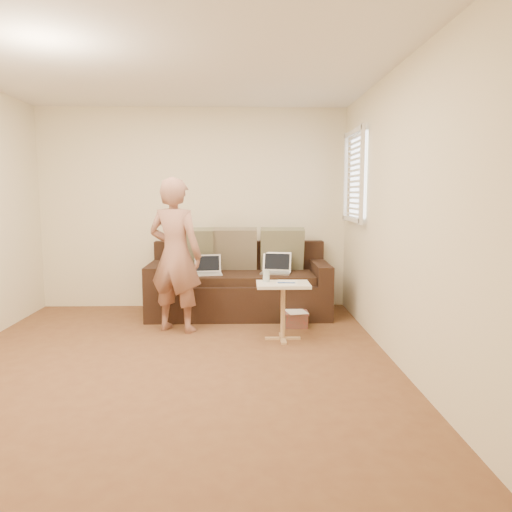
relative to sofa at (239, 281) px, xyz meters
name	(u,v)px	position (x,y,z in m)	size (l,w,h in m)	color
floor	(170,363)	(-0.60, -1.77, -0.42)	(4.50, 4.50, 0.00)	brown
ceiling	(163,58)	(-0.60, -1.77, 2.18)	(4.50, 4.50, 0.00)	white
wall_back	(194,209)	(-0.60, 0.48, 0.87)	(4.00, 4.00, 0.00)	beige
wall_front	(76,243)	(-0.60, -4.03, 0.87)	(4.00, 4.00, 0.00)	beige
wall_right	(399,216)	(1.40, -1.77, 0.87)	(4.50, 4.50, 0.00)	beige
window_blinds	(355,176)	(1.35, -0.27, 1.28)	(0.12, 0.88, 1.08)	white
sofa	(239,281)	(0.00, 0.00, 0.00)	(2.20, 0.95, 0.85)	black
pillow_left	(192,250)	(-0.60, 0.22, 0.37)	(0.55, 0.14, 0.55)	#6C6D50
pillow_mid	(235,249)	(-0.05, 0.24, 0.37)	(0.55, 0.14, 0.55)	#665F49
pillow_right	(282,249)	(0.55, 0.22, 0.37)	(0.55, 0.14, 0.55)	#6C6D50
laptop_silver	(276,273)	(0.45, -0.05, 0.10)	(0.36, 0.26, 0.24)	#B7BABC
laptop_white	(208,275)	(-0.37, -0.10, 0.10)	(0.32, 0.23, 0.23)	white
person	(175,255)	(-0.68, -0.73, 0.41)	(0.61, 0.41, 1.67)	#91544F
side_table	(283,311)	(0.46, -1.08, -0.13)	(0.54, 0.38, 0.59)	silver
drinking_glass	(266,276)	(0.29, -1.01, 0.23)	(0.07, 0.07, 0.12)	silver
scissors	(286,283)	(0.49, -1.12, 0.18)	(0.18, 0.10, 0.02)	silver
paper_on_table	(287,282)	(0.50, -1.07, 0.17)	(0.21, 0.30, 0.00)	white
striped_box	(296,318)	(0.65, -0.58, -0.34)	(0.28, 0.28, 0.17)	red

